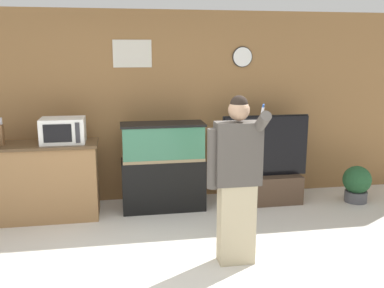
{
  "coord_description": "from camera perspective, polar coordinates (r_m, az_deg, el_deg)",
  "views": [
    {
      "loc": [
        -0.3,
        -3.34,
        2.05
      ],
      "look_at": [
        0.49,
        1.22,
        1.05
      ],
      "focal_mm": 40.0,
      "sensor_mm": 36.0,
      "label": 1
    }
  ],
  "objects": [
    {
      "name": "counter_island",
      "position": [
        5.63,
        -19.59,
        -4.71
      ],
      "size": [
        1.43,
        0.55,
        0.96
      ],
      "color": "olive",
      "rests_on": "ground_plane"
    },
    {
      "name": "tv_on_stand",
      "position": [
        5.98,
        9.66,
        -4.46
      ],
      "size": [
        1.2,
        0.4,
        1.22
      ],
      "color": "#4C3828",
      "rests_on": "ground_plane"
    },
    {
      "name": "aquarium_on_stand",
      "position": [
        5.62,
        -3.87,
        -3.01
      ],
      "size": [
        1.08,
        0.43,
        1.16
      ],
      "color": "black",
      "rests_on": "ground_plane"
    },
    {
      "name": "wall_back_paneled",
      "position": [
        5.94,
        -6.84,
        4.88
      ],
      "size": [
        10.0,
        0.08,
        2.6
      ],
      "color": "olive",
      "rests_on": "ground_plane"
    },
    {
      "name": "potted_plant",
      "position": [
        6.37,
        21.11,
        -4.88
      ],
      "size": [
        0.39,
        0.39,
        0.51
      ],
      "color": "#4C4C51",
      "rests_on": "ground_plane"
    },
    {
      "name": "microwave",
      "position": [
        5.44,
        -16.81,
        1.75
      ],
      "size": [
        0.52,
        0.38,
        0.31
      ],
      "color": "white",
      "rests_on": "counter_island"
    },
    {
      "name": "person_standing",
      "position": [
        4.12,
        5.95,
        -4.57
      ],
      "size": [
        0.52,
        0.39,
        1.66
      ],
      "color": "#BCAD89",
      "rests_on": "ground_plane"
    }
  ]
}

